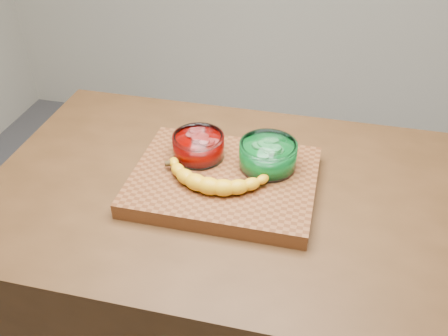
# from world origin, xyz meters

# --- Properties ---
(counter) EXTENTS (1.20, 0.80, 0.90)m
(counter) POSITION_xyz_m (0.00, 0.00, 0.45)
(counter) COLOR #4B2E16
(counter) RESTS_ON ground
(cutting_board) EXTENTS (0.45, 0.35, 0.04)m
(cutting_board) POSITION_xyz_m (0.00, 0.00, 0.92)
(cutting_board) COLOR brown
(cutting_board) RESTS_ON counter
(bowl_red) EXTENTS (0.13, 0.13, 0.06)m
(bowl_red) POSITION_xyz_m (-0.08, 0.06, 0.97)
(bowl_red) COLOR white
(bowl_red) RESTS_ON cutting_board
(bowl_green) EXTENTS (0.14, 0.14, 0.07)m
(bowl_green) POSITION_xyz_m (0.10, 0.06, 0.97)
(bowl_green) COLOR white
(bowl_green) RESTS_ON cutting_board
(banana) EXTENTS (0.29, 0.14, 0.04)m
(banana) POSITION_xyz_m (-0.01, -0.04, 0.96)
(banana) COLOR #ECAA15
(banana) RESTS_ON cutting_board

